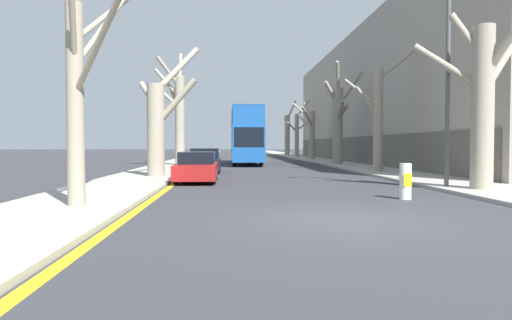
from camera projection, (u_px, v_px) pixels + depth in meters
ground_plane at (342, 220)px, 9.97m from camera, size 300.00×300.00×0.00m
sidewalk_left at (197, 157)px, 59.46m from camera, size 3.47×120.00×0.12m
sidewalk_right at (298, 157)px, 60.25m from camera, size 3.47×120.00×0.12m
building_facade_right at (399, 100)px, 42.56m from camera, size 10.08×49.48×11.67m
kerb_line_stripe at (211, 157)px, 59.57m from camera, size 0.24×120.00×0.01m
street_tree_left_0 at (81, 88)px, 11.53m from camera, size 2.15×5.11×6.48m
street_tree_left_1 at (158, 123)px, 22.37m from camera, size 3.13×2.41×6.79m
street_tree_left_2 at (178, 113)px, 34.54m from camera, size 2.44×3.05×8.94m
street_tree_right_0 at (483, 99)px, 15.76m from camera, size 4.04×3.29×6.54m
street_tree_right_1 at (378, 115)px, 26.41m from camera, size 4.06×3.00×7.65m
street_tree_right_2 at (338, 121)px, 36.44m from camera, size 2.73×2.79×8.16m
street_tree_right_3 at (310, 131)px, 47.82m from camera, size 2.08×4.91×6.35m
street_tree_right_4 at (298, 133)px, 57.83m from camera, size 4.50×2.87×7.45m
street_tree_right_5 at (287, 133)px, 68.09m from camera, size 1.90×4.28×8.29m
double_decker_bus at (246, 133)px, 38.44m from camera, size 2.45×11.29×4.59m
parked_car_0 at (197, 167)px, 20.34m from camera, size 1.75×4.52×1.33m
parked_car_1 at (205, 161)px, 27.22m from camera, size 1.83×4.56×1.43m
lamp_post at (445, 69)px, 16.56m from camera, size 1.40×0.20×7.86m
traffic_bollard at (405, 181)px, 13.74m from camera, size 0.35×0.36×1.09m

